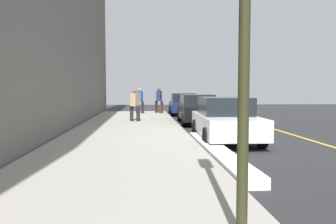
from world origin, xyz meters
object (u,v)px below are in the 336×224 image
at_px(pedestrian_blue_coat, 140,100).
at_px(pedestrian_tan_coat, 135,104).
at_px(pedestrian_navy_coat, 159,99).
at_px(rolling_suitcase, 161,109).
at_px(parked_car_navy, 183,104).
at_px(parked_car_black, 197,109).
at_px(parked_car_white, 225,119).

bearing_deg(pedestrian_blue_coat, pedestrian_tan_coat, -1.97).
xyz_separation_m(pedestrian_navy_coat, rolling_suitcase, (0.38, 0.09, -0.67)).
distance_m(parked_car_navy, parked_car_black, 6.22).
xyz_separation_m(parked_car_white, pedestrian_tan_coat, (-6.08, -3.24, 0.27)).
bearing_deg(rolling_suitcase, parked_car_navy, 102.11).
relative_size(parked_car_black, parked_car_white, 1.04).
distance_m(parked_car_navy, parked_car_white, 12.34).
distance_m(parked_car_white, rolling_suitcase, 12.11).
relative_size(parked_car_white, pedestrian_tan_coat, 2.68).
distance_m(parked_car_black, parked_car_white, 6.12).
distance_m(parked_car_black, rolling_suitcase, 6.10).
bearing_deg(parked_car_black, pedestrian_tan_coat, -89.13).
relative_size(parked_car_black, rolling_suitcase, 5.07).
height_order(parked_car_navy, pedestrian_tan_coat, pedestrian_tan_coat).
relative_size(parked_car_white, pedestrian_blue_coat, 2.56).
height_order(parked_car_black, pedestrian_blue_coat, pedestrian_blue_coat).
bearing_deg(pedestrian_tan_coat, parked_car_white, 28.06).
relative_size(parked_car_navy, parked_car_white, 0.95).
bearing_deg(parked_car_navy, parked_car_black, 0.24).
bearing_deg(pedestrian_blue_coat, parked_car_navy, 97.64).
distance_m(parked_car_white, pedestrian_navy_coat, 12.50).
bearing_deg(parked_car_navy, parked_car_white, 0.03).
bearing_deg(parked_car_white, rolling_suitcase, -172.33).
bearing_deg(pedestrian_blue_coat, rolling_suitcase, 92.46).
bearing_deg(pedestrian_blue_coat, pedestrian_navy_coat, 108.29).
xyz_separation_m(parked_car_black, pedestrian_tan_coat, (0.05, -3.26, 0.27)).
distance_m(parked_car_black, pedestrian_blue_coat, 6.57).
xyz_separation_m(parked_car_navy, parked_car_white, (12.34, 0.01, 0.00)).
distance_m(parked_car_navy, rolling_suitcase, 1.68).
relative_size(pedestrian_tan_coat, pedestrian_navy_coat, 0.93).
relative_size(pedestrian_tan_coat, rolling_suitcase, 1.82).
height_order(parked_car_white, pedestrian_navy_coat, pedestrian_navy_coat).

